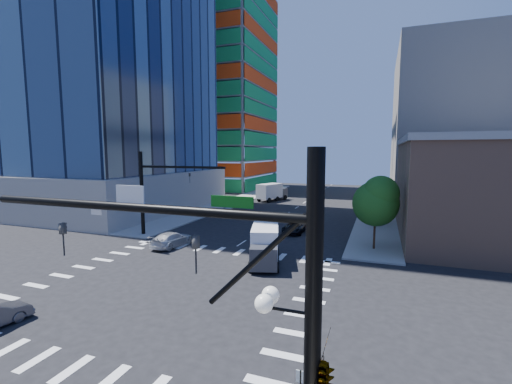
% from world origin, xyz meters
% --- Properties ---
extents(ground, '(160.00, 160.00, 0.00)m').
position_xyz_m(ground, '(0.00, 0.00, 0.00)').
color(ground, black).
rests_on(ground, ground).
extents(road_markings, '(20.00, 20.00, 0.01)m').
position_xyz_m(road_markings, '(0.00, 0.00, 0.01)').
color(road_markings, silver).
rests_on(road_markings, ground).
extents(sidewalk_ne, '(5.00, 60.00, 0.15)m').
position_xyz_m(sidewalk_ne, '(12.50, 40.00, 0.07)').
color(sidewalk_ne, gray).
rests_on(sidewalk_ne, ground).
extents(sidewalk_nw, '(5.00, 60.00, 0.15)m').
position_xyz_m(sidewalk_nw, '(-12.50, 40.00, 0.07)').
color(sidewalk_nw, gray).
rests_on(sidewalk_nw, ground).
extents(construction_building, '(25.16, 34.50, 70.60)m').
position_xyz_m(construction_building, '(-27.41, 61.93, 24.61)').
color(construction_building, gray).
rests_on(construction_building, ground).
extents(commercial_building, '(20.50, 22.50, 10.60)m').
position_xyz_m(commercial_building, '(25.00, 22.00, 5.31)').
color(commercial_building, '#A0755D').
rests_on(commercial_building, ground).
extents(bg_building_ne, '(24.00, 30.00, 28.00)m').
position_xyz_m(bg_building_ne, '(27.00, 55.00, 14.00)').
color(bg_building_ne, slate).
rests_on(bg_building_ne, ground).
extents(signal_mast_se, '(10.51, 2.48, 9.00)m').
position_xyz_m(signal_mast_se, '(10.60, -11.50, 5.01)').
color(signal_mast_se, black).
rests_on(signal_mast_se, sidewalk_se).
extents(signal_mast_nw, '(10.20, 0.40, 9.00)m').
position_xyz_m(signal_mast_nw, '(-10.00, 11.50, 5.49)').
color(signal_mast_nw, black).
rests_on(signal_mast_nw, sidewalk_nw).
extents(tree_south, '(4.16, 4.16, 6.82)m').
position_xyz_m(tree_south, '(12.63, 13.90, 4.69)').
color(tree_south, '#382316').
rests_on(tree_south, sidewalk_ne).
extents(tree_north, '(3.54, 3.52, 5.78)m').
position_xyz_m(tree_north, '(12.93, 25.90, 3.99)').
color(tree_north, '#382316').
rests_on(tree_north, sidewalk_ne).
extents(car_nb_far, '(2.28, 4.70, 1.29)m').
position_xyz_m(car_nb_far, '(3.93, 18.36, 0.64)').
color(car_nb_far, black).
rests_on(car_nb_far, ground).
extents(car_sb_near, '(2.54, 5.03, 1.40)m').
position_xyz_m(car_sb_near, '(-5.88, 8.63, 0.70)').
color(car_sb_near, silver).
rests_on(car_sb_near, ground).
extents(car_sb_mid, '(2.98, 4.19, 1.32)m').
position_xyz_m(car_sb_mid, '(-8.50, 27.29, 0.66)').
color(car_sb_mid, '#B1B5B9').
rests_on(car_sb_mid, ground).
extents(box_truck_near, '(3.82, 5.94, 2.89)m').
position_xyz_m(box_truck_near, '(4.18, 6.83, 1.28)').
color(box_truck_near, black).
rests_on(box_truck_near, ground).
extents(box_truck_far, '(4.63, 6.73, 3.25)m').
position_xyz_m(box_truck_far, '(-6.17, 42.38, 1.44)').
color(box_truck_far, black).
rests_on(box_truck_far, ground).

